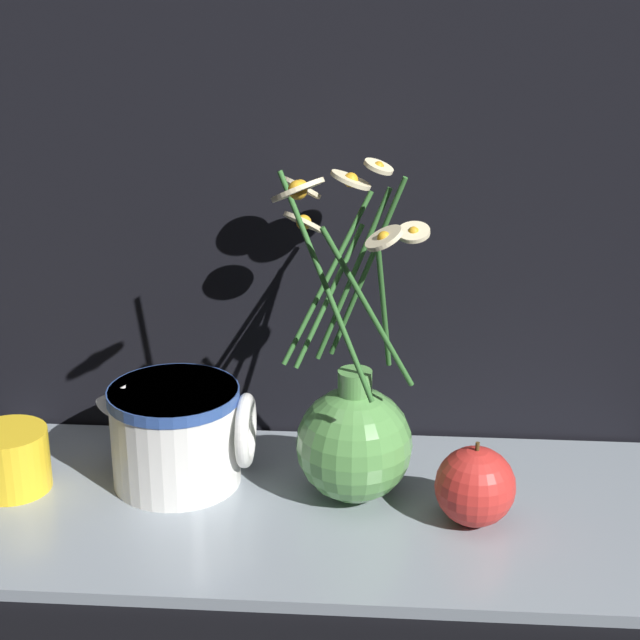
% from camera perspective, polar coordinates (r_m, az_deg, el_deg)
% --- Properties ---
extents(ground_plane, '(6.00, 6.00, 0.00)m').
position_cam_1_polar(ground_plane, '(1.08, -0.74, -10.40)').
color(ground_plane, black).
extents(shelf, '(0.72, 0.32, 0.01)m').
position_cam_1_polar(shelf, '(1.08, -0.74, -10.13)').
color(shelf, gray).
rests_on(shelf, ground_plane).
extents(vase_with_flowers, '(0.16, 0.23, 0.35)m').
position_cam_1_polar(vase_with_flowers, '(1.06, 1.78, -5.98)').
color(vase_with_flowers, '#59994C').
rests_on(vase_with_flowers, shelf).
extents(yellow_mug, '(0.09, 0.08, 0.06)m').
position_cam_1_polar(yellow_mug, '(1.13, -16.28, -7.16)').
color(yellow_mug, yellow).
rests_on(yellow_mug, shelf).
extents(ceramic_pitcher, '(0.16, 0.13, 0.12)m').
position_cam_1_polar(ceramic_pitcher, '(1.10, -7.64, -5.86)').
color(ceramic_pitcher, white).
rests_on(ceramic_pitcher, shelf).
extents(orange_fruit, '(0.08, 0.08, 0.09)m').
position_cam_1_polar(orange_fruit, '(1.04, 8.27, -8.78)').
color(orange_fruit, red).
rests_on(orange_fruit, shelf).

